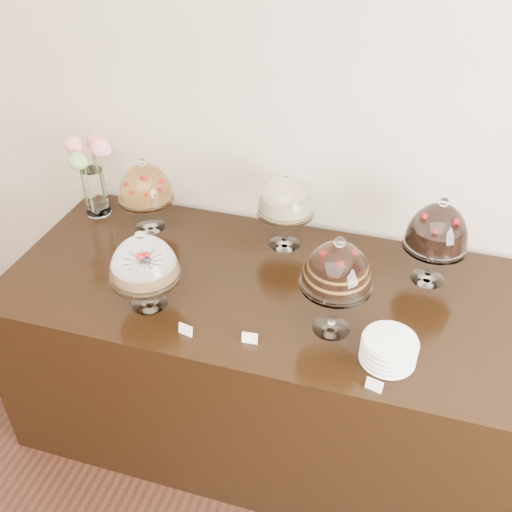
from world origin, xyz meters
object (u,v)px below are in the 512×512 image
(cake_stand_dark_choco, at_px, (438,230))
(display_counter, at_px, (259,357))
(cake_stand_cheesecake, at_px, (286,199))
(plate_stack, at_px, (389,350))
(flower_vase, at_px, (92,171))
(cake_stand_choco_layer, at_px, (337,270))
(cake_stand_fruit_tart, at_px, (145,186))
(cake_stand_sugar_sponge, at_px, (144,262))

(cake_stand_dark_choco, bearing_deg, display_counter, -160.67)
(cake_stand_cheesecake, bearing_deg, cake_stand_dark_choco, -6.76)
(cake_stand_cheesecake, relative_size, plate_stack, 1.94)
(cake_stand_dark_choco, relative_size, flower_vase, 0.98)
(cake_stand_choco_layer, bearing_deg, plate_stack, -26.03)
(cake_stand_choco_layer, bearing_deg, cake_stand_cheesecake, 121.98)
(display_counter, xyz_separation_m, cake_stand_dark_choco, (0.69, 0.24, 0.70))
(cake_stand_fruit_tart, xyz_separation_m, plate_stack, (1.21, -0.57, -0.18))
(cake_stand_cheesecake, height_order, cake_stand_fruit_tart, cake_stand_cheesecake)
(cake_stand_cheesecake, xyz_separation_m, flower_vase, (-0.98, 0.00, -0.00))
(cake_stand_dark_choco, bearing_deg, cake_stand_cheesecake, 173.24)
(cake_stand_sugar_sponge, relative_size, cake_stand_dark_choco, 0.88)
(cake_stand_sugar_sponge, height_order, cake_stand_fruit_tart, cake_stand_fruit_tart)
(cake_stand_sugar_sponge, distance_m, cake_stand_dark_choco, 1.19)
(display_counter, relative_size, plate_stack, 11.12)
(cake_stand_sugar_sponge, relative_size, cake_stand_fruit_tart, 0.95)
(flower_vase, bearing_deg, cake_stand_fruit_tart, -8.55)
(display_counter, xyz_separation_m, cake_stand_sugar_sponge, (-0.40, -0.25, 0.66))
(cake_stand_choco_layer, relative_size, plate_stack, 2.16)
(cake_stand_dark_choco, xyz_separation_m, flower_vase, (-1.64, 0.08, -0.01))
(cake_stand_choco_layer, distance_m, cake_stand_dark_choco, 0.55)
(display_counter, relative_size, cake_stand_cheesecake, 5.74)
(cake_stand_choco_layer, relative_size, flower_vase, 1.03)
(cake_stand_cheesecake, bearing_deg, cake_stand_fruit_tart, -176.16)
(cake_stand_choco_layer, bearing_deg, cake_stand_dark_choco, 51.26)
(cake_stand_sugar_sponge, distance_m, plate_stack, 0.98)
(cake_stand_sugar_sponge, distance_m, cake_stand_cheesecake, 0.72)
(cake_stand_fruit_tart, bearing_deg, flower_vase, 171.45)
(cake_stand_fruit_tart, bearing_deg, cake_stand_cheesecake, 3.84)
(cake_stand_cheesecake, relative_size, cake_stand_fruit_tart, 1.03)
(cake_stand_cheesecake, relative_size, cake_stand_dark_choco, 0.95)
(display_counter, bearing_deg, cake_stand_fruit_tart, 156.80)
(cake_stand_cheesecake, bearing_deg, flower_vase, 179.95)
(cake_stand_sugar_sponge, bearing_deg, plate_stack, -2.57)
(cake_stand_cheesecake, bearing_deg, plate_stack, -48.64)
(display_counter, distance_m, cake_stand_choco_layer, 0.83)
(cake_stand_dark_choco, height_order, cake_stand_fruit_tart, cake_stand_dark_choco)
(flower_vase, bearing_deg, display_counter, -18.72)
(cake_stand_sugar_sponge, bearing_deg, cake_stand_choco_layer, 5.20)
(cake_stand_cheesecake, xyz_separation_m, plate_stack, (0.54, -0.62, -0.19))
(display_counter, distance_m, plate_stack, 0.82)
(cake_stand_fruit_tart, distance_m, flower_vase, 0.31)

